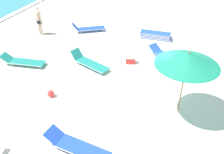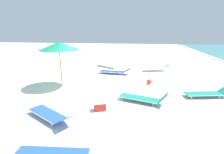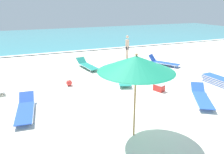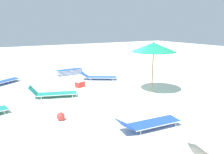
# 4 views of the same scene
# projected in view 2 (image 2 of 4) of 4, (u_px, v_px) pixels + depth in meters

# --- Properties ---
(ground_plane) EXTENTS (60.00, 60.00, 0.16)m
(ground_plane) POSITION_uv_depth(u_px,v_px,m) (86.00, 96.00, 9.11)
(ground_plane) COLOR silver
(beach_umbrella) EXTENTS (2.27, 2.27, 2.66)m
(beach_umbrella) POSITION_uv_depth(u_px,v_px,m) (59.00, 46.00, 9.80)
(beach_umbrella) COLOR #9E7547
(beach_umbrella) RESTS_ON ground_plane
(sun_lounger_beside_umbrella) EXTENTS (1.13, 2.22, 0.61)m
(sun_lounger_beside_umbrella) POSITION_uv_depth(u_px,v_px,m) (156.00, 68.00, 13.96)
(sun_lounger_beside_umbrella) COLOR white
(sun_lounger_beside_umbrella) RESTS_ON ground_plane
(sun_lounger_near_water_left) EXTENTS (1.71, 2.25, 0.48)m
(sun_lounger_near_water_left) POSITION_uv_depth(u_px,v_px,m) (50.00, 114.00, 6.55)
(sun_lounger_near_water_left) COLOR blue
(sun_lounger_near_water_left) RESTS_ON ground_plane
(sun_lounger_near_water_right) EXTENTS (1.71, 2.24, 0.53)m
(sun_lounger_near_water_right) POSITION_uv_depth(u_px,v_px,m) (107.00, 65.00, 15.31)
(sun_lounger_near_water_right) COLOR white
(sun_lounger_near_water_right) RESTS_ON ground_plane
(sun_lounger_mid_beach_solo) EXTENTS (1.29, 2.31, 0.61)m
(sun_lounger_mid_beach_solo) POSITION_uv_depth(u_px,v_px,m) (143.00, 98.00, 8.07)
(sun_lounger_mid_beach_solo) COLOR #1E8475
(sun_lounger_mid_beach_solo) RESTS_ON ground_plane
(sun_lounger_mid_beach_pair_a) EXTENTS (0.82, 2.35, 0.48)m
(sun_lounger_mid_beach_pair_a) POSITION_uv_depth(u_px,v_px,m) (115.00, 71.00, 13.06)
(sun_lounger_mid_beach_pair_a) COLOR blue
(sun_lounger_mid_beach_pair_a) RESTS_ON ground_plane
(sun_lounger_mid_beach_pair_b) EXTENTS (1.00, 2.32, 0.50)m
(sun_lounger_mid_beach_pair_b) POSITION_uv_depth(u_px,v_px,m) (208.00, 93.00, 8.71)
(sun_lounger_mid_beach_pair_b) COLOR #1E8475
(sun_lounger_mid_beach_pair_b) RESTS_ON ground_plane
(beach_ball) EXTENTS (0.30, 0.30, 0.30)m
(beach_ball) POSITION_uv_depth(u_px,v_px,m) (149.00, 82.00, 10.72)
(beach_ball) COLOR red
(beach_ball) RESTS_ON ground_plane
(cooler_box) EXTENTS (0.51, 0.59, 0.37)m
(cooler_box) POSITION_uv_depth(u_px,v_px,m) (100.00, 106.00, 7.31)
(cooler_box) COLOR red
(cooler_box) RESTS_ON ground_plane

